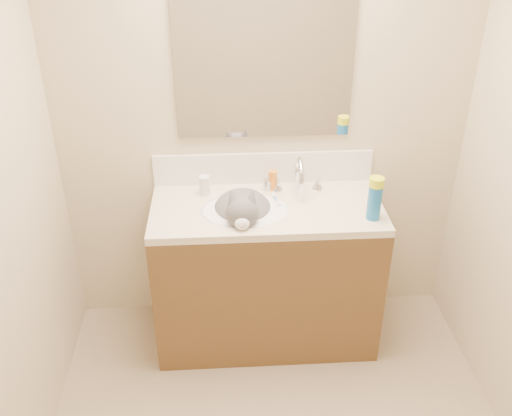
{
  "coord_description": "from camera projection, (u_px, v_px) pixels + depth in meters",
  "views": [
    {
      "loc": [
        -0.22,
        -1.56,
        2.33
      ],
      "look_at": [
        -0.06,
        0.92,
        0.88
      ],
      "focal_mm": 40.0,
      "sensor_mm": 36.0,
      "label": 1
    }
  ],
  "objects": [
    {
      "name": "room_shell",
      "position": [
        294.0,
        188.0,
        1.79
      ],
      "size": [
        2.24,
        2.54,
        2.52
      ],
      "color": "#C4B492",
      "rests_on": "ground"
    },
    {
      "name": "vanity_cabinet",
      "position": [
        266.0,
        276.0,
        3.17
      ],
      "size": [
        1.2,
        0.55,
        0.82
      ],
      "primitive_type": "cube",
      "color": "brown",
      "rests_on": "ground"
    },
    {
      "name": "counter_slab",
      "position": [
        267.0,
        209.0,
        2.95
      ],
      "size": [
        1.2,
        0.55,
        0.04
      ],
      "primitive_type": "cube",
      "color": "beige",
      "rests_on": "vanity_cabinet"
    },
    {
      "name": "basin",
      "position": [
        244.0,
        221.0,
        2.95
      ],
      "size": [
        0.45,
        0.36,
        0.14
      ],
      "primitive_type": "ellipsoid",
      "color": "white",
      "rests_on": "vanity_cabinet"
    },
    {
      "name": "faucet",
      "position": [
        299.0,
        178.0,
        3.03
      ],
      "size": [
        0.28,
        0.2,
        0.21
      ],
      "color": "silver",
      "rests_on": "counter_slab"
    },
    {
      "name": "cat",
      "position": [
        243.0,
        213.0,
        2.93
      ],
      "size": [
        0.35,
        0.44,
        0.33
      ],
      "rotation": [
        0.0,
        0.0,
        -0.05
      ],
      "color": "#525052",
      "rests_on": "basin"
    },
    {
      "name": "backsplash",
      "position": [
        263.0,
        168.0,
        3.12
      ],
      "size": [
        1.2,
        0.02,
        0.18
      ],
      "primitive_type": "cube",
      "color": "white",
      "rests_on": "counter_slab"
    },
    {
      "name": "mirror",
      "position": [
        264.0,
        61.0,
        2.83
      ],
      "size": [
        0.9,
        0.02,
        0.8
      ],
      "primitive_type": "cube",
      "color": "white",
      "rests_on": "room_shell"
    },
    {
      "name": "pill_bottle",
      "position": [
        205.0,
        185.0,
        3.03
      ],
      "size": [
        0.08,
        0.08,
        0.11
      ],
      "primitive_type": "cylinder",
      "rotation": [
        0.0,
        0.0,
        -0.44
      ],
      "color": "silver",
      "rests_on": "counter_slab"
    },
    {
      "name": "pill_label",
      "position": [
        205.0,
        187.0,
        3.03
      ],
      "size": [
        0.07,
        0.07,
        0.04
      ],
      "primitive_type": "cylinder",
      "rotation": [
        0.0,
        0.0,
        -0.44
      ],
      "color": "orange",
      "rests_on": "pill_bottle"
    },
    {
      "name": "silver_jar",
      "position": [
        268.0,
        185.0,
        3.09
      ],
      "size": [
        0.06,
        0.06,
        0.06
      ],
      "primitive_type": "cylinder",
      "rotation": [
        0.0,
        0.0,
        -0.29
      ],
      "color": "#B7B7BC",
      "rests_on": "counter_slab"
    },
    {
      "name": "amber_bottle",
      "position": [
        273.0,
        180.0,
        3.07
      ],
      "size": [
        0.05,
        0.05,
        0.11
      ],
      "primitive_type": "cylinder",
      "rotation": [
        0.0,
        0.0,
        0.13
      ],
      "color": "orange",
      "rests_on": "counter_slab"
    },
    {
      "name": "toothbrush",
      "position": [
        275.0,
        199.0,
        3.0
      ],
      "size": [
        0.05,
        0.14,
        0.01
      ],
      "primitive_type": "cube",
      "rotation": [
        0.0,
        0.0,
        0.24
      ],
      "color": "silver",
      "rests_on": "counter_slab"
    },
    {
      "name": "toothbrush_head",
      "position": [
        275.0,
        198.0,
        3.0
      ],
      "size": [
        0.02,
        0.03,
        0.02
      ],
      "primitive_type": "cube",
      "rotation": [
        0.0,
        0.0,
        0.24
      ],
      "color": "#618ECF",
      "rests_on": "counter_slab"
    },
    {
      "name": "spray_can",
      "position": [
        374.0,
        202.0,
        2.79
      ],
      "size": [
        0.08,
        0.08,
        0.19
      ],
      "primitive_type": "cylinder",
      "rotation": [
        0.0,
        0.0,
        0.25
      ],
      "color": "#1966AF",
      "rests_on": "counter_slab"
    },
    {
      "name": "spray_cap",
      "position": [
        377.0,
        182.0,
        2.74
      ],
      "size": [
        0.09,
        0.09,
        0.04
      ],
      "primitive_type": "cylinder",
      "rotation": [
        0.0,
        0.0,
        0.25
      ],
      "color": "#D6E918",
      "rests_on": "spray_can"
    }
  ]
}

